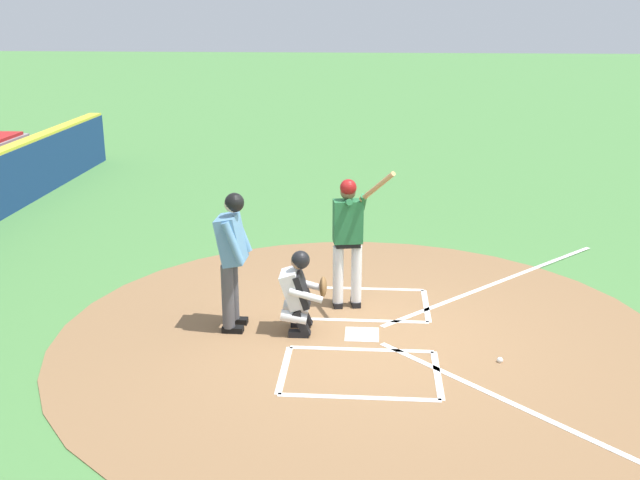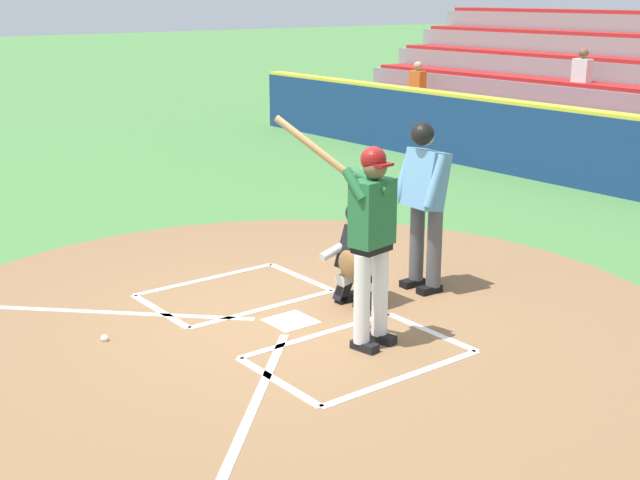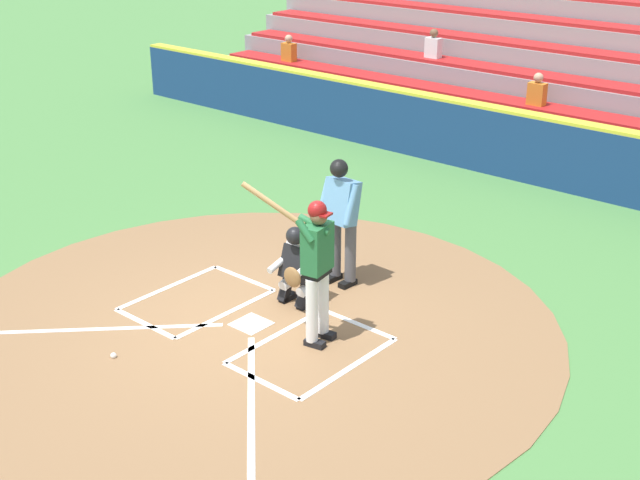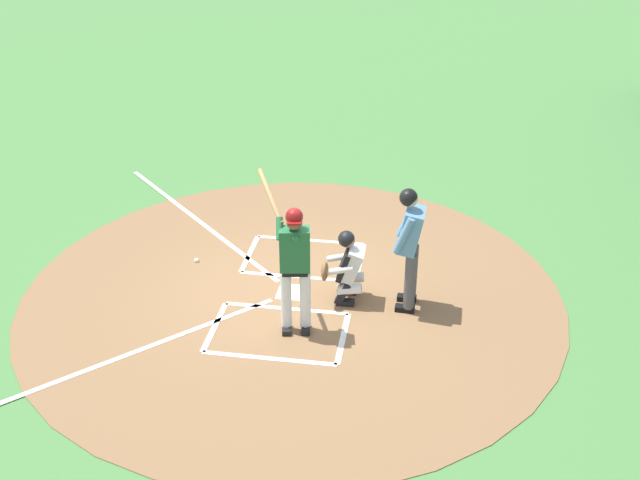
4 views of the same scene
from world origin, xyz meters
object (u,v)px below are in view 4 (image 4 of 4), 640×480
batter (294,261)px  catcher (347,265)px  plate_umpire (410,241)px  baseball (196,260)px

batter → catcher: batter is taller
catcher → plate_umpire: 1.01m
catcher → plate_umpire: (-0.04, -0.88, 0.49)m
batter → plate_umpire: size_ratio=1.14×
plate_umpire → baseball: (0.76, 3.38, -1.04)m
batter → catcher: bearing=-34.7°
baseball → plate_umpire: bearing=-102.7°
plate_umpire → baseball: plate_umpire is taller
batter → catcher: 1.17m
batter → baseball: batter is taller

